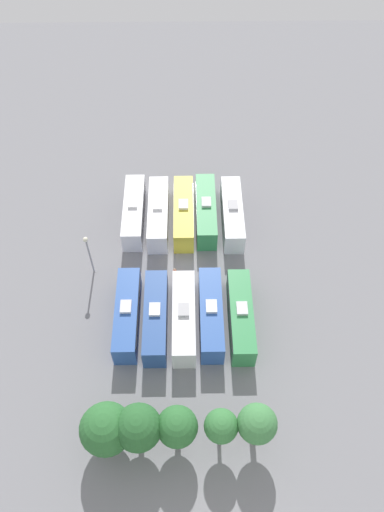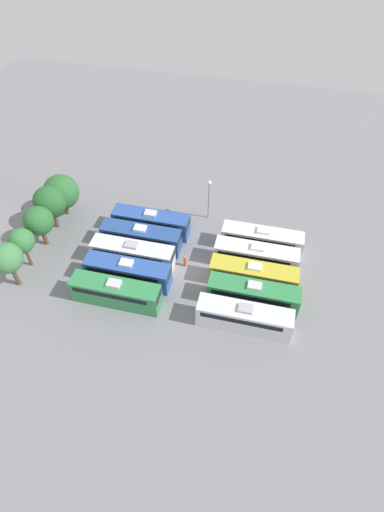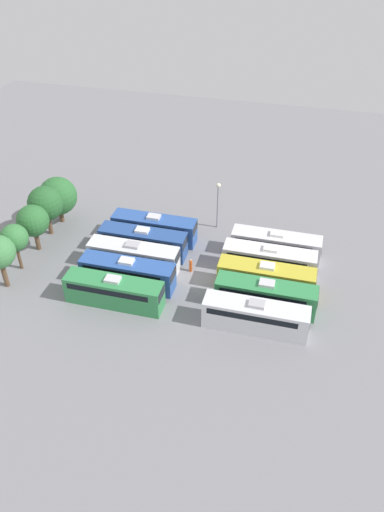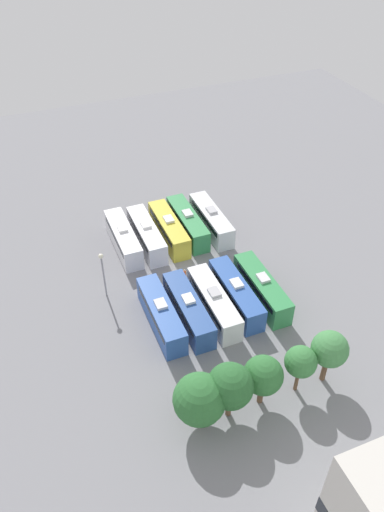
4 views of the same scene
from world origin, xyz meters
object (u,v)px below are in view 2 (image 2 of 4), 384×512
Objects in this scene: bus_4 at (262,239)px; tree_4 at (61,192)px; bus_0 at (244,317)px; bus_5 at (116,292)px; worker_person at (185,261)px; tree_3 at (50,202)px; light_pole at (209,193)px; tree_0 at (7,258)px; bus_3 at (256,256)px; bus_7 at (133,254)px; tree_1 at (22,241)px; bus_8 at (141,237)px; bus_2 at (253,275)px; bus_1 at (253,294)px; bus_9 at (151,222)px; bus_6 at (128,272)px; tree_2 at (39,221)px.

bus_4 is 1.67× the size of tree_4.
bus_0 and bus_5 have the same top height.
worker_person is 0.26× the size of tree_3.
light_pole is at bearing 23.82° from bus_0.
tree_0 is at bearing -179.33° from tree_3.
bus_3 is 1.00× the size of bus_7.
light_pole is 1.10× the size of tree_1.
tree_1 is (-6.54, 12.99, 2.59)m from bus_8.
worker_person is 0.29× the size of tree_1.
bus_2 is 15.51m from bus_7.
bus_0 is 1.62× the size of tree_0.
bus_1 reaches higher than worker_person.
bus_9 is 16.74m from tree_1.
bus_4 is 1.00× the size of bus_6.
bus_0 is 17.94m from bus_8.
bus_0 is 1.63× the size of light_pole.
tree_3 is at bearing 61.65° from bus_6.
bus_3 is at bearing -78.08° from bus_7.
tree_2 is (4.03, -0.07, -0.21)m from tree_1.
tree_3 is at bearing 81.61° from bus_2.
bus_3 is 1.00× the size of bus_6.
worker_person is (1.09, -6.65, -0.93)m from bus_7.
bus_1 is 1.79× the size of tree_1.
bus_4 is at bearing -59.80° from worker_person.
bus_5 is (-0.01, 15.22, 0.00)m from bus_0.
tree_0 is at bearing 179.91° from tree_2.
bus_4 is (6.45, -0.31, 0.00)m from bus_2.
tree_3 is (1.03, 13.06, 2.71)m from bus_8.
bus_6 is at bearing -172.53° from bus_7.
bus_4 is at bearing -67.89° from bus_7.
bus_7 is 1.75× the size of tree_2.
bus_3 is 15.25m from bus_9.
bus_3 is 15.35m from bus_8.
tree_2 is at bearing -177.75° from tree_3.
worker_person is (4.04, 9.22, -0.93)m from bus_1.
tree_4 reaches higher than bus_5.
bus_1 and bus_4 have the same top height.
bus_5 is 14.89m from tree_2.
bus_0 and bus_4 have the same top height.
tree_1 is at bearing 125.06° from light_pole.
tree_4 reaches higher than bus_6.
tree_1 is at bearing 77.18° from bus_5.
bus_0 is 15.28m from bus_6.
bus_2 is 8.98m from worker_person.
bus_5 and bus_8 have the same top height.
tree_3 is (7.21, 13.36, 2.71)m from bus_6.
tree_1 reaches higher than bus_7.
bus_0 is 1.75× the size of tree_2.
bus_0 and bus_7 have the same top height.
bus_2 is at bearing -78.74° from bus_6.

